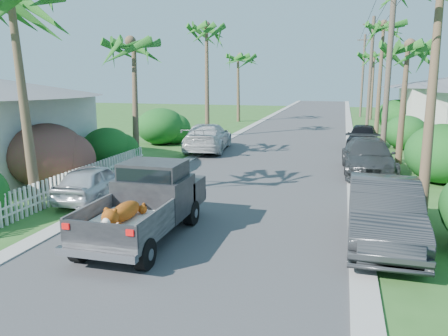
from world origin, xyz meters
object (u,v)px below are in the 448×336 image
(pickup_truck, at_px, (150,200))
(palm_l_c, at_px, (207,27))
(parked_car_ln, at_px, (93,182))
(utility_pole_d, at_px, (363,75))
(parked_car_rn, at_px, (384,213))
(palm_r_d, at_px, (374,54))
(utility_pole_c, at_px, (370,75))
(parked_car_lf, at_px, (208,137))
(palm_l_d, at_px, (238,56))
(palm_l_b, at_px, (133,42))
(utility_pole_b, at_px, (388,73))
(palm_r_c, at_px, (384,25))
(palm_r_b, at_px, (408,45))
(parked_car_rm, at_px, (368,157))
(parked_car_rf, at_px, (363,136))

(pickup_truck, relative_size, palm_l_c, 0.56)
(parked_car_ln, bearing_deg, utility_pole_d, -110.11)
(parked_car_rn, distance_m, parked_car_ln, 10.03)
(palm_r_d, xyz_separation_m, utility_pole_c, (-0.90, -12.00, -2.14))
(parked_car_lf, distance_m, utility_pole_c, 15.79)
(pickup_truck, height_order, palm_l_d, palm_l_d)
(parked_car_lf, bearing_deg, palm_l_b, 50.88)
(parked_car_rn, distance_m, utility_pole_d, 40.17)
(utility_pole_b, xyz_separation_m, utility_pole_d, (0.00, 30.00, 0.00))
(palm_l_b, height_order, palm_r_c, palm_r_c)
(utility_pole_b, bearing_deg, parked_car_lf, 161.99)
(pickup_truck, bearing_deg, utility_pole_c, 74.80)
(palm_l_c, distance_m, utility_pole_c, 13.47)
(pickup_truck, relative_size, palm_r_b, 0.71)
(parked_car_rn, relative_size, parked_car_rm, 0.94)
(palm_l_b, height_order, palm_l_c, palm_l_c)
(parked_car_rf, height_order, parked_car_lf, parked_car_lf)
(palm_r_b, bearing_deg, parked_car_ln, -138.66)
(palm_r_b, bearing_deg, parked_car_rm, -118.87)
(palm_l_c, relative_size, palm_r_d, 1.15)
(parked_car_lf, xyz_separation_m, palm_r_d, (10.65, 23.83, 5.91))
(pickup_truck, relative_size, palm_r_c, 0.54)
(parked_car_rm, xyz_separation_m, parked_car_rf, (0.05, 7.81, -0.05))
(palm_l_b, height_order, utility_pole_d, utility_pole_d)
(parked_car_rn, xyz_separation_m, palm_r_c, (1.33, 22.99, 7.26))
(utility_pole_d, bearing_deg, palm_r_d, -73.30)
(pickup_truck, xyz_separation_m, utility_pole_b, (7.06, 10.99, 3.59))
(parked_car_lf, bearing_deg, palm_r_c, -143.11)
(palm_l_c, relative_size, utility_pole_b, 1.02)
(parked_car_rm, xyz_separation_m, palm_l_c, (-10.90, 10.08, 7.12))
(parked_car_lf, xyz_separation_m, palm_r_c, (10.35, 9.83, 7.28))
(parked_car_lf, relative_size, utility_pole_d, 0.63)
(parked_car_rf, relative_size, parked_car_ln, 1.15)
(parked_car_lf, bearing_deg, utility_pole_c, -136.13)
(utility_pole_c, bearing_deg, utility_pole_b, -90.00)
(palm_l_d, xyz_separation_m, utility_pole_b, (12.10, -21.00, -1.84))
(pickup_truck, height_order, parked_car_rf, pickup_truck)
(palm_l_c, height_order, palm_r_d, palm_l_c)
(parked_car_ln, height_order, parked_car_lf, parked_car_lf)
(parked_car_rf, xyz_separation_m, utility_pole_b, (0.64, -6.73, 3.85))
(pickup_truck, xyz_separation_m, parked_car_rn, (6.33, 1.00, -0.16))
(palm_l_d, xyz_separation_m, utility_pole_c, (12.10, -6.00, -1.84))
(palm_r_b, bearing_deg, parked_car_rn, -98.22)
(parked_car_ln, height_order, palm_l_c, palm_l_c)
(parked_car_rn, bearing_deg, utility_pole_b, 86.64)
(palm_r_d, height_order, utility_pole_c, utility_pole_c)
(parked_car_ln, xyz_separation_m, parked_car_lf, (0.85, 11.38, 0.17))
(parked_car_rm, bearing_deg, parked_car_rf, 87.38)
(parked_car_lf, relative_size, palm_l_b, 0.77)
(palm_r_c, bearing_deg, parked_car_lf, -136.46)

